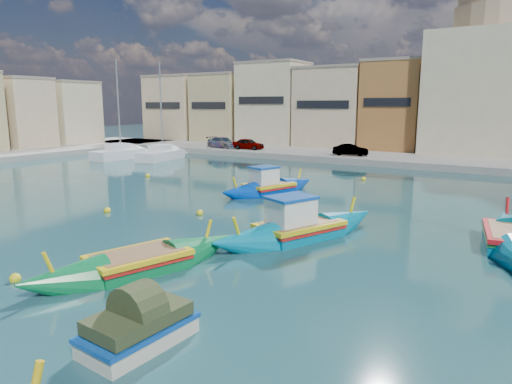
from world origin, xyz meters
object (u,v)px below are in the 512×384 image
Objects in this scene: yacht_midnorth at (131,154)px; tender_near at (139,329)px; luzzu_turquoise_cabin at (299,230)px; luzzu_blue_south at (139,264)px; church_block at (483,76)px; luzzu_blue_cabin at (269,188)px; yacht_north at (170,154)px.

tender_near is at bearing -42.88° from yacht_midnorth.
luzzu_turquoise_cabin is 33.17m from yacht_midnorth.
luzzu_blue_south is 34.68m from yacht_midnorth.
luzzu_turquoise_cabin is at bearing -94.54° from church_block.
luzzu_turquoise_cabin is 1.10× the size of luzzu_blue_south.
church_block is at bearing 85.46° from luzzu_turquoise_cabin.
yacht_midnorth is (-22.32, 9.29, 0.10)m from luzzu_blue_cabin.
church_block is 43.19m from luzzu_blue_south.
church_block is 46.26m from tender_near.
luzzu_blue_cabin is at bearing -31.11° from yacht_north.
church_block reaches higher than luzzu_blue_cabin.
tender_near is (0.71, -9.85, 0.06)m from luzzu_turquoise_cabin.
yacht_midnorth reaches higher than luzzu_turquoise_cabin.
luzzu_blue_cabin reaches higher than luzzu_blue_south.
yacht_midnorth reaches higher than luzzu_blue_cabin.
yacht_north is 4.32m from yacht_midnorth.
luzzu_blue_cabin is 0.72× the size of yacht_midnorth.
luzzu_blue_south is (-5.73, -42.02, -8.16)m from church_block.
yacht_north is at bearing 148.89° from luzzu_blue_cabin.
yacht_north is (-18.40, 11.10, 0.08)m from luzzu_blue_cabin.
luzzu_blue_south is 0.76× the size of yacht_midnorth.
luzzu_turquoise_cabin is 9.88m from tender_near.
tender_near is (3.61, -3.49, 0.17)m from luzzu_blue_south.
yacht_north reaches higher than luzzu_turquoise_cabin.
luzzu_blue_cabin is at bearing 110.91° from tender_near.
church_block is at bearing 31.44° from yacht_north.
luzzu_blue_south is 0.79× the size of yacht_north.
church_block is 30.28m from luzzu_blue_cabin.
luzzu_blue_cabin is 24.18m from yacht_midnorth.
luzzu_blue_south is at bearing -97.77° from church_block.
luzzu_blue_cabin is 2.80× the size of tender_near.
tender_near is at bearing -44.04° from luzzu_blue_south.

